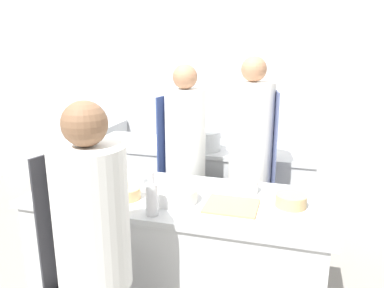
# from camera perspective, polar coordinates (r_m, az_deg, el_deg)

# --- Properties ---
(wall_back) EXTENTS (8.00, 0.06, 2.80)m
(wall_back) POSITION_cam_1_polar(r_m,az_deg,el_deg) (4.33, 6.60, 8.62)
(wall_back) COLOR silver
(wall_back) RESTS_ON ground_plane
(prep_counter) EXTENTS (1.90, 0.77, 0.94)m
(prep_counter) POSITION_cam_1_polar(r_m,az_deg,el_deg) (2.63, -2.20, -17.20)
(prep_counter) COLOR silver
(prep_counter) RESTS_ON ground_plane
(pass_counter) EXTENTS (2.17, 0.65, 0.94)m
(pass_counter) POSITION_cam_1_polar(r_m,az_deg,el_deg) (3.72, 1.46, -7.15)
(pass_counter) COLOR silver
(pass_counter) RESTS_ON ground_plane
(oven_range) EXTENTS (0.98, 0.64, 0.96)m
(oven_range) POSITION_cam_1_polar(r_m,az_deg,el_deg) (4.84, -16.55, -2.41)
(oven_range) COLOR silver
(oven_range) RESTS_ON ground_plane
(chef_at_prep_near) EXTENTS (0.39, 0.38, 1.64)m
(chef_at_prep_near) POSITION_cam_1_polar(r_m,az_deg,el_deg) (1.95, -14.55, -18.09)
(chef_at_prep_near) COLOR black
(chef_at_prep_near) RESTS_ON ground_plane
(chef_at_stove) EXTENTS (0.37, 0.36, 1.79)m
(chef_at_stove) POSITION_cam_1_polar(r_m,az_deg,el_deg) (3.01, 8.85, -3.96)
(chef_at_stove) COLOR black
(chef_at_stove) RESTS_ON ground_plane
(chef_at_pass_far) EXTENTS (0.36, 0.35, 1.73)m
(chef_at_pass_far) POSITION_cam_1_polar(r_m,az_deg,el_deg) (3.06, -1.06, -4.10)
(chef_at_pass_far) COLOR black
(chef_at_pass_far) RESTS_ON ground_plane
(bottle_olive_oil) EXTENTS (0.07, 0.07, 0.26)m
(bottle_olive_oil) POSITION_cam_1_polar(r_m,az_deg,el_deg) (2.13, -6.14, -8.17)
(bottle_olive_oil) COLOR silver
(bottle_olive_oil) RESTS_ON prep_counter
(bottle_vinegar) EXTENTS (0.07, 0.07, 0.20)m
(bottle_vinegar) POSITION_cam_1_polar(r_m,az_deg,el_deg) (2.67, -16.85, -4.39)
(bottle_vinegar) COLOR #19471E
(bottle_vinegar) RESTS_ON prep_counter
(bottle_wine) EXTENTS (0.07, 0.07, 0.18)m
(bottle_wine) POSITION_cam_1_polar(r_m,az_deg,el_deg) (2.46, -13.19, -5.99)
(bottle_wine) COLOR #5B2319
(bottle_wine) RESTS_ON prep_counter
(bottle_cooking_oil) EXTENTS (0.09, 0.09, 0.25)m
(bottle_cooking_oil) POSITION_cam_1_polar(r_m,az_deg,el_deg) (2.91, -13.66, -2.18)
(bottle_cooking_oil) COLOR #2D5175
(bottle_cooking_oil) RESTS_ON prep_counter
(bowl_mixing_large) EXTENTS (0.19, 0.19, 0.07)m
(bowl_mixing_large) POSITION_cam_1_polar(r_m,az_deg,el_deg) (2.40, -10.08, -7.35)
(bowl_mixing_large) COLOR tan
(bowl_mixing_large) RESTS_ON prep_counter
(bowl_prep_small) EXTENTS (0.27, 0.27, 0.09)m
(bowl_prep_small) POSITION_cam_1_polar(r_m,az_deg,el_deg) (2.32, -2.56, -7.69)
(bowl_prep_small) COLOR white
(bowl_prep_small) RESTS_ON prep_counter
(bowl_ceramic_blue) EXTENTS (0.18, 0.18, 0.07)m
(bowl_ceramic_blue) POSITION_cam_1_polar(r_m,az_deg,el_deg) (2.32, 14.85, -8.32)
(bowl_ceramic_blue) COLOR tan
(bowl_ceramic_blue) RESTS_ON prep_counter
(bowl_wooden_salad) EXTENTS (0.18, 0.18, 0.08)m
(bowl_wooden_salad) POSITION_cam_1_polar(r_m,az_deg,el_deg) (2.48, 7.96, -6.29)
(bowl_wooden_salad) COLOR white
(bowl_wooden_salad) RESTS_ON prep_counter
(cup) EXTENTS (0.08, 0.08, 0.10)m
(cup) POSITION_cam_1_polar(r_m,az_deg,el_deg) (2.63, -8.23, -4.92)
(cup) COLOR white
(cup) RESTS_ON prep_counter
(cutting_board) EXTENTS (0.31, 0.27, 0.01)m
(cutting_board) POSITION_cam_1_polar(r_m,az_deg,el_deg) (2.27, 6.04, -9.34)
(cutting_board) COLOR tan
(cutting_board) RESTS_ON prep_counter
(stockpot) EXTENTS (0.26, 0.26, 0.17)m
(stockpot) POSITION_cam_1_polar(r_m,az_deg,el_deg) (3.40, 2.25, 0.50)
(stockpot) COLOR silver
(stockpot) RESTS_ON pass_counter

